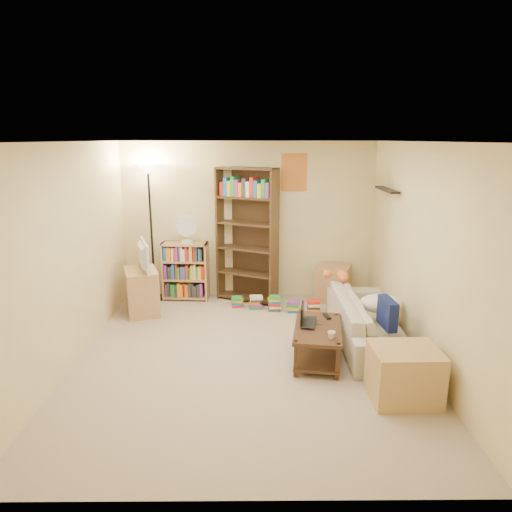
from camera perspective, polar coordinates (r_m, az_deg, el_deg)
name	(u,v)px	position (r m, az deg, el deg)	size (l,w,h in m)	color
room	(247,223)	(5.08, -1.16, 4.16)	(4.50, 4.54, 2.52)	tan
sofa	(369,320)	(6.03, 13.95, -7.78)	(0.80, 2.00, 0.58)	beige
navy_pillow	(387,313)	(5.58, 16.10, -6.88)	(0.38, 0.11, 0.34)	#121C52
cream_blanket	(380,303)	(6.04, 15.29, -5.74)	(0.54, 0.38, 0.23)	white
tabby_cat	(340,275)	(6.56, 10.41, -2.35)	(0.45, 0.17, 0.16)	orange
coffee_table	(317,339)	(5.43, 7.68, -10.23)	(0.67, 1.02, 0.42)	#4A2D1C
laptop	(314,323)	(5.43, 7.22, -8.33)	(0.31, 0.41, 0.03)	black
laptop_screen	(302,314)	(5.39, 5.79, -7.17)	(0.01, 0.32, 0.21)	white
mug	(331,335)	(5.09, 9.40, -9.72)	(0.10, 0.10, 0.08)	white
tv_remote	(327,316)	(5.66, 8.88, -7.46)	(0.05, 0.17, 0.02)	black
tv_stand	(142,292)	(6.98, -14.07, -4.34)	(0.44, 0.62, 0.67)	tan
television	(140,256)	(6.83, -14.35, 0.01)	(0.34, 0.73, 0.43)	black
tall_bookshelf	(247,232)	(7.12, -1.14, 3.00)	(1.00, 0.69, 2.11)	#49331C
short_bookshelf	(186,271)	(7.42, -8.80, -1.88)	(0.74, 0.34, 0.93)	tan
desk_fan	(187,229)	(7.20, -8.66, 3.36)	(0.33, 0.19, 0.45)	silver
floor_lamp	(149,193)	(7.26, -13.21, 7.73)	(0.37, 0.37, 2.17)	black
side_table	(333,283)	(7.43, 9.61, -3.33)	(0.50, 0.50, 0.58)	tan
end_cabinet	(404,374)	(4.89, 18.01, -13.85)	(0.65, 0.54, 0.54)	tan
book_stacks	(276,304)	(6.94, 2.53, -6.04)	(1.33, 0.46, 0.23)	red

